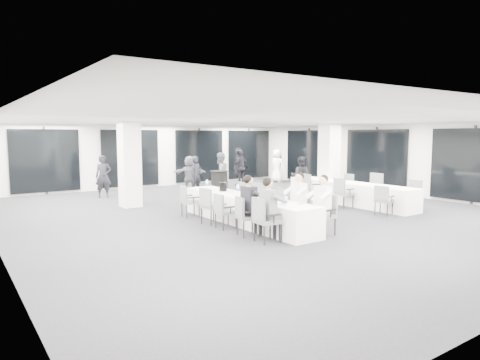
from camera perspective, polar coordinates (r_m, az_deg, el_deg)
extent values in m
cube|color=black|center=(13.19, 2.16, -4.36)|extent=(14.00, 16.00, 0.02)
cube|color=white|center=(12.98, 2.21, 7.98)|extent=(14.00, 16.00, 0.02)
cube|color=beige|center=(18.11, 20.24, 2.59)|extent=(0.02, 16.00, 2.80)
cube|color=beige|center=(19.99, -11.76, 3.12)|extent=(14.00, 0.02, 2.80)
cube|color=black|center=(19.93, -11.68, 2.97)|extent=(13.60, 0.06, 2.50)
cube|color=black|center=(18.64, 17.59, 2.61)|extent=(0.06, 14.00, 2.50)
cube|color=silver|center=(14.50, -14.50, 2.01)|extent=(0.60, 0.60, 2.80)
cube|color=silver|center=(16.56, 11.78, 2.55)|extent=(0.60, 0.60, 2.80)
cube|color=white|center=(11.44, 0.73, -4.00)|extent=(0.90, 5.00, 0.75)
cube|color=white|center=(15.18, 14.32, -1.71)|extent=(0.90, 5.00, 0.75)
cylinder|color=black|center=(16.55, -2.76, -0.50)|extent=(0.62, 0.62, 0.98)
cylinder|color=black|center=(16.50, -2.77, 1.19)|extent=(0.71, 0.71, 0.02)
cube|color=#585B60|center=(9.49, 3.67, -5.49)|extent=(0.53, 0.55, 0.08)
cube|color=#585B60|center=(9.32, 2.47, -3.92)|extent=(0.11, 0.49, 0.48)
cylinder|color=black|center=(9.61, 1.92, -6.90)|extent=(0.04, 0.04, 0.43)
cylinder|color=black|center=(9.27, 3.25, -7.40)|extent=(0.04, 0.04, 0.43)
cylinder|color=black|center=(9.83, 4.04, -6.62)|extent=(0.04, 0.04, 0.43)
cylinder|color=black|center=(9.49, 5.42, -7.10)|extent=(0.04, 0.04, 0.43)
cube|color=black|center=(9.68, 2.84, -4.19)|extent=(0.36, 0.08, 0.04)
cube|color=black|center=(9.24, 4.55, -4.68)|extent=(0.36, 0.08, 0.04)
cube|color=#585B60|center=(10.07, 1.08, -4.99)|extent=(0.54, 0.55, 0.08)
cube|color=#585B60|center=(9.94, -0.05, -3.59)|extent=(0.15, 0.45, 0.45)
cylinder|color=black|center=(10.22, -0.38, -6.21)|extent=(0.04, 0.04, 0.40)
cylinder|color=black|center=(9.86, 0.49, -6.65)|extent=(0.04, 0.04, 0.40)
cylinder|color=black|center=(10.37, 1.64, -6.03)|extent=(0.04, 0.04, 0.40)
cylinder|color=black|center=(10.02, 2.57, -6.45)|extent=(0.04, 0.04, 0.40)
cube|color=black|center=(10.26, 0.53, -3.84)|extent=(0.33, 0.11, 0.04)
cube|color=black|center=(9.82, 1.66, -4.29)|extent=(0.33, 0.11, 0.04)
cube|color=#585B60|center=(10.86, -1.92, -4.29)|extent=(0.44, 0.46, 0.08)
cube|color=#585B60|center=(10.71, -2.87, -3.05)|extent=(0.07, 0.43, 0.43)
cylinder|color=black|center=(10.97, -3.27, -5.41)|extent=(0.03, 0.03, 0.39)
cylinder|color=black|center=(10.65, -2.26, -5.75)|extent=(0.03, 0.03, 0.39)
cylinder|color=black|center=(11.15, -1.59, -5.21)|extent=(0.03, 0.03, 0.39)
cylinder|color=black|center=(10.84, -0.54, -5.54)|extent=(0.03, 0.03, 0.39)
cube|color=black|center=(11.03, -2.56, -3.28)|extent=(0.32, 0.05, 0.04)
cube|color=black|center=(10.63, -1.26, -3.63)|extent=(0.32, 0.05, 0.04)
cube|color=#585B60|center=(11.40, -3.72, -3.61)|extent=(0.53, 0.55, 0.08)
cube|color=#585B60|center=(11.22, -4.63, -2.34)|extent=(0.12, 0.48, 0.47)
cylinder|color=black|center=(11.48, -5.15, -4.82)|extent=(0.04, 0.04, 0.42)
cylinder|color=black|center=(11.16, -3.88, -5.12)|extent=(0.04, 0.04, 0.42)
cylinder|color=black|center=(11.73, -3.55, -4.58)|extent=(0.04, 0.04, 0.42)
cylinder|color=black|center=(11.42, -2.26, -4.86)|extent=(0.04, 0.04, 0.42)
cube|color=black|center=(11.57, -4.52, -2.60)|extent=(0.35, 0.09, 0.04)
cube|color=black|center=(11.18, -2.90, -2.89)|extent=(0.35, 0.09, 0.04)
cube|color=#585B60|center=(12.46, -6.63, -2.94)|extent=(0.49, 0.51, 0.08)
cube|color=#585B60|center=(12.34, -7.55, -1.81)|extent=(0.10, 0.45, 0.44)
cylinder|color=black|center=(12.60, -7.76, -3.94)|extent=(0.03, 0.03, 0.40)
cylinder|color=black|center=(12.25, -7.11, -4.22)|extent=(0.03, 0.03, 0.40)
cylinder|color=black|center=(12.75, -6.14, -3.81)|extent=(0.03, 0.03, 0.40)
cylinder|color=black|center=(12.40, -5.45, -4.08)|extent=(0.03, 0.03, 0.40)
cube|color=black|center=(12.66, -7.05, -2.06)|extent=(0.33, 0.07, 0.04)
cube|color=black|center=(12.21, -6.21, -2.34)|extent=(0.33, 0.07, 0.04)
cube|color=#585B60|center=(10.33, 10.97, -4.71)|extent=(0.47, 0.49, 0.08)
cube|color=#585B60|center=(10.44, 11.86, -3.08)|extent=(0.06, 0.47, 0.47)
cylinder|color=black|center=(10.39, 12.54, -6.10)|extent=(0.04, 0.04, 0.42)
cylinder|color=black|center=(10.66, 10.92, -5.75)|extent=(0.04, 0.04, 0.42)
cylinder|color=black|center=(10.10, 10.96, -6.41)|extent=(0.04, 0.04, 0.42)
cylinder|color=black|center=(10.38, 9.33, -6.04)|extent=(0.04, 0.04, 0.42)
cube|color=black|center=(10.12, 12.02, -3.95)|extent=(0.35, 0.04, 0.04)
cube|color=black|center=(10.48, 9.98, -3.58)|extent=(0.35, 0.04, 0.04)
cube|color=#585B60|center=(10.91, 7.89, -4.30)|extent=(0.43, 0.45, 0.08)
cube|color=#585B60|center=(11.01, 8.71, -2.88)|extent=(0.06, 0.43, 0.43)
cylinder|color=black|center=(10.94, 9.27, -5.51)|extent=(0.03, 0.03, 0.38)
cylinder|color=black|center=(11.21, 7.94, -5.21)|extent=(0.03, 0.03, 0.38)
cylinder|color=black|center=(10.69, 7.80, -5.76)|extent=(0.03, 0.03, 0.38)
cylinder|color=black|center=(10.97, 6.49, -5.44)|extent=(0.03, 0.03, 0.38)
cube|color=black|center=(10.71, 8.75, -3.63)|extent=(0.32, 0.04, 0.04)
cube|color=black|center=(11.06, 7.09, -3.31)|extent=(0.32, 0.04, 0.04)
cube|color=#585B60|center=(11.63, 4.65, -3.54)|extent=(0.54, 0.55, 0.08)
cube|color=#585B60|center=(11.69, 5.60, -2.20)|extent=(0.15, 0.45, 0.45)
cylinder|color=black|center=(11.59, 5.94, -4.78)|extent=(0.03, 0.03, 0.40)
cylinder|color=black|center=(11.93, 5.05, -4.47)|extent=(0.03, 0.03, 0.40)
cylinder|color=black|center=(11.41, 4.22, -4.94)|extent=(0.03, 0.03, 0.40)
cylinder|color=black|center=(11.75, 3.36, -4.61)|extent=(0.03, 0.03, 0.40)
cube|color=black|center=(11.39, 5.22, -2.91)|extent=(0.33, 0.11, 0.04)
cube|color=black|center=(11.82, 4.12, -2.57)|extent=(0.33, 0.11, 0.04)
cube|color=#585B60|center=(12.38, 1.80, -2.85)|extent=(0.57, 0.59, 0.08)
cube|color=#585B60|center=(12.51, 2.45, -1.49)|extent=(0.17, 0.47, 0.47)
cylinder|color=black|center=(12.45, 3.11, -3.97)|extent=(0.04, 0.04, 0.42)
cylinder|color=black|center=(12.70, 1.67, -3.76)|extent=(0.04, 0.04, 0.42)
cylinder|color=black|center=(12.14, 1.92, -4.22)|extent=(0.04, 0.04, 0.42)
cylinder|color=black|center=(12.40, 0.47, -4.00)|extent=(0.04, 0.04, 0.42)
cube|color=black|center=(12.20, 2.72, -2.17)|extent=(0.34, 0.12, 0.04)
cube|color=black|center=(12.52, 0.90, -1.95)|extent=(0.34, 0.12, 0.04)
cube|color=#585B60|center=(13.10, -0.51, -2.45)|extent=(0.50, 0.52, 0.08)
cube|color=#585B60|center=(13.16, 0.32, -1.26)|extent=(0.12, 0.45, 0.45)
cylinder|color=black|center=(13.05, 0.63, -3.54)|extent=(0.03, 0.03, 0.40)
cylinder|color=black|center=(13.39, -0.14, -3.29)|extent=(0.03, 0.03, 0.40)
cylinder|color=black|center=(12.88, -0.90, -3.67)|extent=(0.03, 0.03, 0.40)
cylinder|color=black|center=(13.22, -1.64, -3.41)|extent=(0.03, 0.03, 0.40)
cube|color=black|center=(12.86, -0.04, -1.87)|extent=(0.33, 0.08, 0.04)
cube|color=black|center=(13.29, -0.98, -1.61)|extent=(0.33, 0.08, 0.04)
cube|color=#585B60|center=(13.36, 18.64, -2.67)|extent=(0.53, 0.54, 0.07)
cube|color=#585B60|center=(13.14, 18.33, -1.69)|extent=(0.16, 0.43, 0.43)
cylinder|color=black|center=(13.30, 17.55, -3.67)|extent=(0.03, 0.03, 0.38)
cylinder|color=black|center=(13.16, 19.05, -3.82)|extent=(0.03, 0.03, 0.38)
cylinder|color=black|center=(13.64, 18.19, -3.46)|extent=(0.03, 0.03, 0.38)
cylinder|color=black|center=(13.50, 19.65, -3.60)|extent=(0.03, 0.03, 0.38)
cube|color=black|center=(13.43, 17.74, -1.91)|extent=(0.32, 0.11, 0.04)
cube|color=black|center=(13.25, 19.60, -2.08)|extent=(0.32, 0.11, 0.04)
cube|color=#585B60|center=(14.32, 13.69, -1.80)|extent=(0.49, 0.51, 0.08)
cube|color=#585B60|center=(14.12, 13.09, -0.76)|extent=(0.08, 0.47, 0.47)
cylinder|color=black|center=(14.35, 12.51, -2.77)|extent=(0.04, 0.04, 0.42)
cylinder|color=black|center=(14.07, 13.69, -2.97)|extent=(0.04, 0.04, 0.42)
cylinder|color=black|center=(14.64, 13.64, -2.62)|extent=(0.04, 0.04, 0.42)
cylinder|color=black|center=(14.36, 14.83, -2.81)|extent=(0.04, 0.04, 0.42)
cube|color=black|center=(14.47, 12.97, -1.00)|extent=(0.35, 0.05, 0.04)
cube|color=black|center=(14.12, 14.46, -1.21)|extent=(0.35, 0.05, 0.04)
cube|color=#585B60|center=(15.33, 9.55, -1.15)|extent=(0.56, 0.58, 0.08)
cube|color=#585B60|center=(15.17, 8.85, -0.13)|extent=(0.14, 0.49, 0.49)
cylinder|color=black|center=(15.42, 8.44, -2.06)|extent=(0.04, 0.04, 0.43)
cylinder|color=black|center=(15.07, 9.33, -2.26)|extent=(0.04, 0.04, 0.43)
cylinder|color=black|center=(15.65, 9.72, -1.96)|extent=(0.04, 0.04, 0.43)
cylinder|color=black|center=(15.31, 10.63, -2.15)|extent=(0.04, 0.04, 0.43)
cube|color=black|center=(15.52, 9.00, -0.39)|extent=(0.36, 0.10, 0.04)
cube|color=black|center=(15.09, 10.13, -0.59)|extent=(0.36, 0.10, 0.04)
cube|color=#585B60|center=(14.63, 21.87, -1.96)|extent=(0.47, 0.49, 0.08)
cube|color=#585B60|center=(14.78, 22.36, -0.85)|extent=(0.07, 0.46, 0.46)
cylinder|color=black|center=(14.73, 22.90, -2.90)|extent=(0.04, 0.04, 0.41)
cylinder|color=black|center=(14.93, 21.60, -2.73)|extent=(0.04, 0.04, 0.41)
cylinder|color=black|center=(14.39, 22.08, -3.07)|extent=(0.04, 0.04, 0.41)
cylinder|color=black|center=(14.60, 20.76, -2.89)|extent=(0.04, 0.04, 0.41)
cube|color=black|center=(14.48, 22.73, -1.39)|extent=(0.34, 0.05, 0.04)
cube|color=black|center=(14.74, 21.08, -1.21)|extent=(0.34, 0.05, 0.04)
cube|color=#585B60|center=(15.50, 17.21, -1.20)|extent=(0.53, 0.55, 0.09)
cube|color=#585B60|center=(15.66, 17.75, -0.05)|extent=(0.09, 0.51, 0.50)
cylinder|color=black|center=(15.59, 18.30, -2.18)|extent=(0.04, 0.04, 0.45)
cylinder|color=black|center=(15.83, 16.99, -2.02)|extent=(0.04, 0.04, 0.45)
cylinder|color=black|center=(15.23, 17.38, -2.34)|extent=(0.04, 0.04, 0.45)
cylinder|color=black|center=(15.48, 16.05, -2.17)|extent=(0.04, 0.04, 0.45)
cube|color=black|center=(15.32, 18.07, -0.60)|extent=(0.37, 0.06, 0.04)
cube|color=black|center=(15.63, 16.41, -0.42)|extent=(0.37, 0.06, 0.04)
cube|color=#585B60|center=(16.29, 13.77, -0.95)|extent=(0.47, 0.49, 0.08)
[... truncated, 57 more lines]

